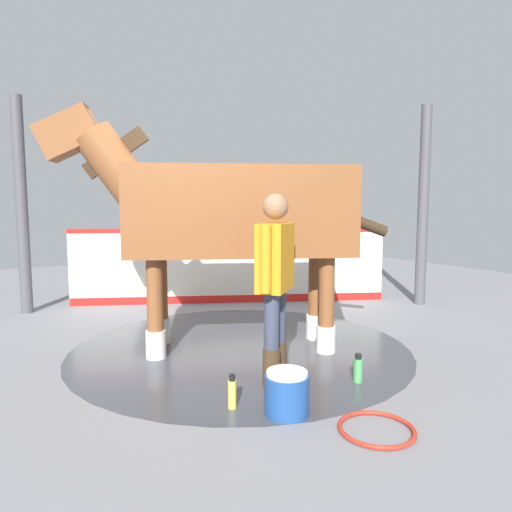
% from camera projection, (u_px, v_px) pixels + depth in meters
% --- Properties ---
extents(ground_plane, '(16.00, 16.00, 0.02)m').
position_uv_depth(ground_plane, '(220.00, 342.00, 5.13)').
color(ground_plane, gray).
extents(wet_patch, '(3.59, 3.59, 0.00)m').
position_uv_depth(wet_patch, '(241.00, 347.00, 4.89)').
color(wet_patch, '#42444C').
rests_on(wet_patch, ground).
extents(barrier_wall, '(2.05, 4.54, 1.18)m').
position_uv_depth(barrier_wall, '(231.00, 268.00, 7.14)').
color(barrier_wall, silver).
rests_on(barrier_wall, ground).
extents(roof_post_near, '(0.16, 0.16, 3.03)m').
position_uv_depth(roof_post_near, '(22.00, 206.00, 6.34)').
color(roof_post_near, '#4C4C51').
rests_on(roof_post_near, ground).
extents(roof_post_far, '(0.16, 0.16, 3.03)m').
position_uv_depth(roof_post_far, '(423.00, 206.00, 6.94)').
color(roof_post_far, '#4C4C51').
rests_on(roof_post_far, ground).
extents(horse, '(1.81, 3.39, 2.51)m').
position_uv_depth(horse, '(230.00, 214.00, 4.72)').
color(horse, brown).
rests_on(horse, ground).
extents(handler, '(0.48, 0.51, 1.62)m').
position_uv_depth(handler, '(275.00, 276.00, 3.85)').
color(handler, '#47331E').
rests_on(handler, ground).
extents(wash_bucket, '(0.33, 0.33, 0.32)m').
position_uv_depth(wash_bucket, '(287.00, 393.00, 3.30)').
color(wash_bucket, '#1E478C').
rests_on(wash_bucket, ground).
extents(bottle_shampoo, '(0.06, 0.06, 0.26)m').
position_uv_depth(bottle_shampoo, '(232.00, 393.00, 3.40)').
color(bottle_shampoo, '#D8CC4C').
rests_on(bottle_shampoo, ground).
extents(bottle_spray, '(0.08, 0.08, 0.25)m').
position_uv_depth(bottle_spray, '(358.00, 369.00, 3.91)').
color(bottle_spray, '#4CA559').
rests_on(bottle_spray, ground).
extents(hose_coil, '(0.52, 0.52, 0.03)m').
position_uv_depth(hose_coil, '(376.00, 429.00, 3.06)').
color(hose_coil, '#B72D1E').
rests_on(hose_coil, ground).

